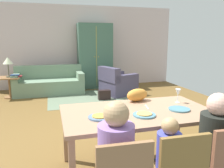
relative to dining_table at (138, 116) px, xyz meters
name	(u,v)px	position (x,y,z in m)	size (l,w,h in m)	color
ground_plane	(102,117)	(0.03, 1.99, -0.70)	(6.62, 6.60, 0.02)	brown
back_wall	(80,47)	(0.03, 5.34, 0.66)	(6.62, 0.10, 2.70)	beige
dining_table	(138,116)	(0.00, 0.00, 0.00)	(1.76, 1.00, 0.76)	#A37B5E
plate_near_man	(100,117)	(-0.48, -0.12, 0.08)	(0.25, 0.25, 0.02)	slate
pizza_near_man	(100,116)	(-0.48, -0.12, 0.09)	(0.17, 0.17, 0.01)	gold
plate_near_child	(144,115)	(0.00, -0.18, 0.08)	(0.25, 0.25, 0.02)	teal
pizza_near_child	(144,114)	(0.00, -0.18, 0.09)	(0.17, 0.17, 0.01)	#D8A251
plate_near_woman	(179,109)	(0.48, -0.10, 0.08)	(0.25, 0.25, 0.02)	teal
wine_glass	(178,93)	(0.63, 0.18, 0.20)	(0.07, 0.07, 0.19)	silver
fork	(118,114)	(-0.26, -0.05, 0.07)	(0.02, 0.15, 0.01)	silver
knife	(147,107)	(0.16, 0.10, 0.07)	(0.01, 0.17, 0.01)	silver
person_man	(115,168)	(-0.48, -0.69, -0.18)	(0.30, 0.41, 1.11)	#393F44
person_child	(166,168)	(0.00, -0.69, -0.26)	(0.22, 0.29, 0.92)	#3B3A45
dining_chair_woman	(224,164)	(0.48, -0.86, -0.20)	(0.45, 0.45, 0.87)	brown
person_woman	(212,152)	(0.49, -0.69, -0.18)	(0.30, 0.41, 1.11)	#294256
cat	(137,95)	(0.15, 0.40, 0.15)	(0.32, 0.16, 0.17)	orange
area_rug	(96,97)	(0.22, 3.61, -0.69)	(2.60, 1.80, 0.01)	slate
couch	(49,83)	(-1.01, 4.47, -0.39)	(1.99, 0.86, 0.82)	gray
armchair	(117,84)	(0.89, 3.79, -0.37)	(1.10, 1.09, 0.82)	#443E58
armoire	(95,56)	(0.47, 4.95, 0.36)	(1.10, 0.59, 2.10)	#416855
side_table	(10,84)	(-2.06, 4.21, -0.31)	(0.56, 0.56, 0.58)	olive
table_lamp	(8,61)	(-2.06, 4.21, 0.32)	(0.26, 0.26, 0.54)	#454835
book_lower	(18,76)	(-1.84, 4.22, -0.10)	(0.22, 0.16, 0.03)	maroon
book_upper	(15,75)	(-1.92, 4.23, -0.07)	(0.22, 0.16, 0.03)	navy
handbag	(104,95)	(0.39, 3.31, -0.56)	(0.32, 0.16, 0.26)	black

